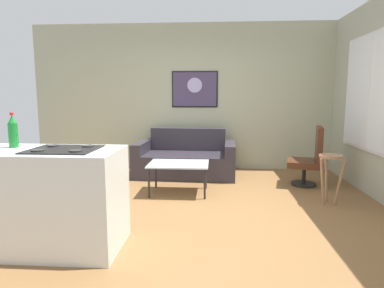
{
  "coord_description": "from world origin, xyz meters",
  "views": [
    {
      "loc": [
        0.38,
        -4.07,
        1.43
      ],
      "look_at": [
        0.03,
        0.9,
        0.7
      ],
      "focal_mm": 30.97,
      "sensor_mm": 36.0,
      "label": 1
    }
  ],
  "objects_px": {
    "bar_stool": "(330,167)",
    "soda_bottle_2": "(13,132)",
    "armchair": "(310,158)",
    "wall_painting": "(195,89)",
    "coffee_table": "(179,166)",
    "couch": "(186,160)"
  },
  "relations": [
    {
      "from": "bar_stool",
      "to": "soda_bottle_2",
      "type": "distance_m",
      "value": 3.74
    },
    {
      "from": "armchair",
      "to": "soda_bottle_2",
      "type": "xyz_separation_m",
      "value": [
        -3.43,
        -2.28,
        0.64
      ]
    },
    {
      "from": "armchair",
      "to": "wall_painting",
      "type": "distance_m",
      "value": 2.5
    },
    {
      "from": "armchair",
      "to": "wall_painting",
      "type": "height_order",
      "value": "wall_painting"
    },
    {
      "from": "coffee_table",
      "to": "soda_bottle_2",
      "type": "xyz_separation_m",
      "value": [
        -1.39,
        -1.73,
        0.68
      ]
    },
    {
      "from": "couch",
      "to": "wall_painting",
      "type": "xyz_separation_m",
      "value": [
        0.13,
        0.59,
        1.28
      ]
    },
    {
      "from": "couch",
      "to": "coffee_table",
      "type": "bearing_deg",
      "value": -90.11
    },
    {
      "from": "soda_bottle_2",
      "to": "wall_painting",
      "type": "distance_m",
      "value": 3.8
    },
    {
      "from": "coffee_table",
      "to": "wall_painting",
      "type": "bearing_deg",
      "value": 85.75
    },
    {
      "from": "couch",
      "to": "armchair",
      "type": "relative_size",
      "value": 1.91
    },
    {
      "from": "wall_painting",
      "to": "soda_bottle_2",
      "type": "bearing_deg",
      "value": -113.71
    },
    {
      "from": "soda_bottle_2",
      "to": "bar_stool",
      "type": "bearing_deg",
      "value": 21.74
    },
    {
      "from": "coffee_table",
      "to": "bar_stool",
      "type": "relative_size",
      "value": 1.32
    },
    {
      "from": "bar_stool",
      "to": "soda_bottle_2",
      "type": "xyz_separation_m",
      "value": [
        -3.43,
        -1.37,
        0.59
      ]
    },
    {
      "from": "armchair",
      "to": "bar_stool",
      "type": "xyz_separation_m",
      "value": [
        0.0,
        -0.91,
        0.05
      ]
    },
    {
      "from": "soda_bottle_2",
      "to": "wall_painting",
      "type": "bearing_deg",
      "value": 66.29
    },
    {
      "from": "bar_stool",
      "to": "soda_bottle_2",
      "type": "height_order",
      "value": "soda_bottle_2"
    },
    {
      "from": "couch",
      "to": "coffee_table",
      "type": "xyz_separation_m",
      "value": [
        -0.0,
        -1.13,
        0.14
      ]
    },
    {
      "from": "wall_painting",
      "to": "coffee_table",
      "type": "bearing_deg",
      "value": -94.25
    },
    {
      "from": "coffee_table",
      "to": "armchair",
      "type": "height_order",
      "value": "armchair"
    },
    {
      "from": "bar_stool",
      "to": "coffee_table",
      "type": "bearing_deg",
      "value": 169.88
    },
    {
      "from": "coffee_table",
      "to": "bar_stool",
      "type": "bearing_deg",
      "value": -10.12
    }
  ]
}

